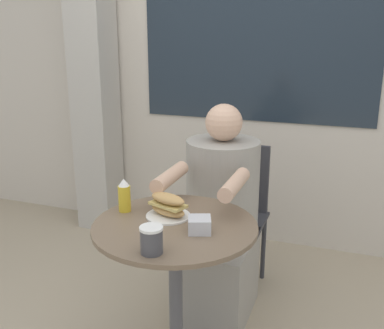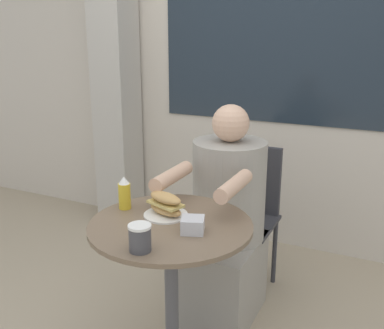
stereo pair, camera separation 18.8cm
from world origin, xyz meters
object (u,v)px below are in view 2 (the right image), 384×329
object	(u,v)px
diner_chair	(247,205)
drink_cup	(140,238)
cafe_table	(171,267)
sandwich_on_plate	(166,206)
condiment_bottle	(124,193)
seated_diner	(225,230)

from	to	relation	value
diner_chair	drink_cup	distance (m)	1.20
cafe_table	drink_cup	bearing A→B (deg)	-86.33
diner_chair	sandwich_on_plate	world-z (taller)	diner_chair
sandwich_on_plate	drink_cup	world-z (taller)	sandwich_on_plate
condiment_bottle	cafe_table	bearing A→B (deg)	-11.64
diner_chair	sandwich_on_plate	bearing A→B (deg)	83.95
sandwich_on_plate	condiment_bottle	size ratio (longest dim) A/B	1.27
cafe_table	drink_cup	xyz separation A→B (m)	(0.02, -0.26, 0.26)
diner_chair	sandwich_on_plate	distance (m)	0.89
drink_cup	condiment_bottle	bearing A→B (deg)	131.43
cafe_table	condiment_bottle	xyz separation A→B (m)	(-0.26, 0.05, 0.28)
seated_diner	drink_cup	world-z (taller)	seated_diner
cafe_table	diner_chair	xyz separation A→B (m)	(0.03, 0.90, -0.03)
diner_chair	cafe_table	bearing A→B (deg)	87.93
seated_diner	drink_cup	xyz separation A→B (m)	(-0.02, -0.81, 0.31)
sandwich_on_plate	seated_diner	bearing A→B (deg)	79.56
cafe_table	seated_diner	bearing A→B (deg)	86.51
sandwich_on_plate	drink_cup	bearing A→B (deg)	-77.24
sandwich_on_plate	diner_chair	bearing A→B (deg)	83.88
seated_diner	condiment_bottle	size ratio (longest dim) A/B	7.75
condiment_bottle	drink_cup	bearing A→B (deg)	-48.57
cafe_table	condiment_bottle	size ratio (longest dim) A/B	5.00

